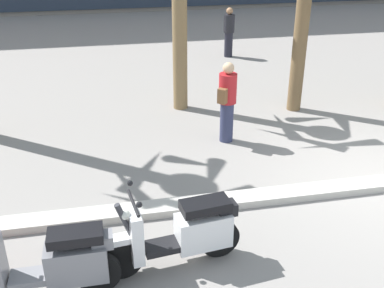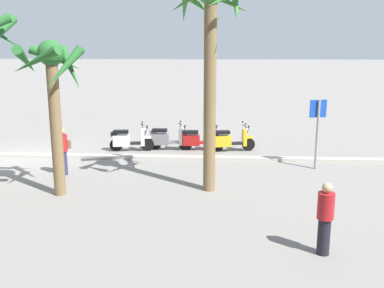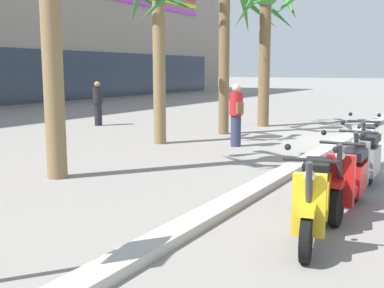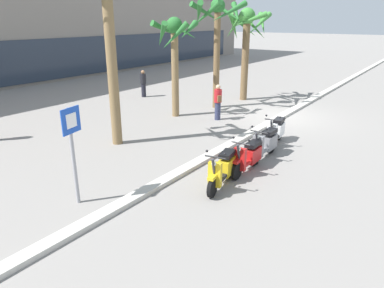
{
  "view_description": "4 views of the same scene",
  "coord_description": "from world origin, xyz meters",
  "px_view_note": "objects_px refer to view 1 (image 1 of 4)",
  "views": [
    {
      "loc": [
        -4.55,
        -5.81,
        3.89
      ],
      "look_at": [
        -3.4,
        -0.17,
        1.11
      ],
      "focal_mm": 43.03,
      "sensor_mm": 36.0,
      "label": 1
    },
    {
      "loc": [
        -7.31,
        16.02,
        4.3
      ],
      "look_at": [
        -6.57,
        3.12,
        1.34
      ],
      "focal_mm": 41.7,
      "sensor_mm": 36.0,
      "label": 2
    },
    {
      "loc": [
        -13.13,
        -2.94,
        1.93
      ],
      "look_at": [
        -7.43,
        0.37,
        0.9
      ],
      "focal_mm": 44.49,
      "sensor_mm": 36.0,
      "label": 3
    },
    {
      "loc": [
        -15.42,
        -5.87,
        4.27
      ],
      "look_at": [
        -7.93,
        -0.54,
        1.02
      ],
      "focal_mm": 33.1,
      "sensor_mm": 36.0,
      "label": 4
    }
  ],
  "objects_px": {
    "scooter_white_far_back": "(183,233)",
    "pedestrian_strolling_near_curb": "(227,101)",
    "scooter_grey_last_in_row": "(53,264)",
    "pedestrian_by_palm_tree": "(229,31)"
  },
  "relations": [
    {
      "from": "scooter_grey_last_in_row",
      "to": "pedestrian_strolling_near_curb",
      "type": "relative_size",
      "value": 1.11
    },
    {
      "from": "scooter_white_far_back",
      "to": "pedestrian_by_palm_tree",
      "type": "xyz_separation_m",
      "value": [
        3.23,
        9.46,
        0.34
      ]
    },
    {
      "from": "pedestrian_strolling_near_curb",
      "to": "scooter_white_far_back",
      "type": "bearing_deg",
      "value": -113.7
    },
    {
      "from": "scooter_white_far_back",
      "to": "pedestrian_by_palm_tree",
      "type": "relative_size",
      "value": 1.16
    },
    {
      "from": "scooter_white_far_back",
      "to": "pedestrian_by_palm_tree",
      "type": "distance_m",
      "value": 10.01
    },
    {
      "from": "pedestrian_by_palm_tree",
      "to": "pedestrian_strolling_near_curb",
      "type": "relative_size",
      "value": 0.97
    },
    {
      "from": "scooter_white_far_back",
      "to": "pedestrian_strolling_near_curb",
      "type": "distance_m",
      "value": 3.71
    },
    {
      "from": "scooter_grey_last_in_row",
      "to": "scooter_white_far_back",
      "type": "height_order",
      "value": "same"
    },
    {
      "from": "scooter_grey_last_in_row",
      "to": "pedestrian_strolling_near_curb",
      "type": "height_order",
      "value": "pedestrian_strolling_near_curb"
    },
    {
      "from": "scooter_white_far_back",
      "to": "pedestrian_strolling_near_curb",
      "type": "xyz_separation_m",
      "value": [
        1.48,
        3.38,
        0.37
      ]
    }
  ]
}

